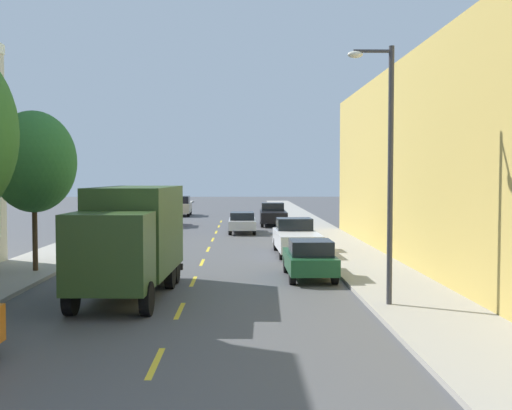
# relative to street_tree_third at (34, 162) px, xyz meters

# --- Properties ---
(ground_plane) EXTENTS (160.00, 160.00, 0.00)m
(ground_plane) POSITION_rel_street_tree_third_xyz_m (6.40, 11.13, -4.44)
(ground_plane) COLOR #4C4C4F
(sidewalk_left) EXTENTS (3.20, 120.00, 0.14)m
(sidewalk_left) POSITION_rel_street_tree_third_xyz_m (-0.70, 9.13, -4.37)
(sidewalk_left) COLOR #A39E93
(sidewalk_left) RESTS_ON ground_plane
(sidewalk_right) EXTENTS (3.20, 120.00, 0.14)m
(sidewalk_right) POSITION_rel_street_tree_third_xyz_m (13.50, 9.13, -4.37)
(sidewalk_right) COLOR #A39E93
(sidewalk_right) RESTS_ON ground_plane
(lane_centerline_dashes) EXTENTS (0.14, 47.20, 0.01)m
(lane_centerline_dashes) POSITION_rel_street_tree_third_xyz_m (6.40, 5.63, -4.44)
(lane_centerline_dashes) COLOR yellow
(lane_centerline_dashes) RESTS_ON ground_plane
(street_tree_third) EXTENTS (3.31, 3.31, 6.31)m
(street_tree_third) POSITION_rel_street_tree_third_xyz_m (0.00, 0.00, 0.00)
(street_tree_third) COLOR #47331E
(street_tree_third) RESTS_ON sidewalk_left
(street_lamp) EXTENTS (1.35, 0.28, 7.48)m
(street_lamp) POSITION_rel_street_tree_third_xyz_m (12.36, -6.74, -0.01)
(street_lamp) COLOR #38383D
(street_lamp) RESTS_ON sidewalk_right
(delivery_box_truck) EXTENTS (2.67, 7.46, 3.52)m
(delivery_box_truck) POSITION_rel_street_tree_third_xyz_m (4.61, -4.42, -2.47)
(delivery_box_truck) COLOR #2D471E
(delivery_box_truck) RESTS_ON ground_plane
(parked_sedan_burgundy) EXTENTS (1.84, 4.52, 1.43)m
(parked_sedan_burgundy) POSITION_rel_street_tree_third_xyz_m (2.10, 16.07, -3.69)
(parked_sedan_burgundy) COLOR maroon
(parked_sedan_burgundy) RESTS_ON ground_plane
(parked_suv_champagne) EXTENTS (2.06, 4.84, 1.93)m
(parked_suv_champagne) POSITION_rel_street_tree_third_xyz_m (2.19, 35.92, -3.45)
(parked_suv_champagne) COLOR tan
(parked_suv_champagne) RESTS_ON ground_plane
(parked_suv_red) EXTENTS (2.08, 4.85, 1.93)m
(parked_suv_red) POSITION_rel_street_tree_third_xyz_m (2.08, 23.62, -3.45)
(parked_suv_red) COLOR #AD1E1E
(parked_suv_red) RESTS_ON ground_plane
(parked_pickup_white) EXTENTS (2.12, 5.34, 1.73)m
(parked_pickup_white) POSITION_rel_street_tree_third_xyz_m (10.89, 5.97, -3.61)
(parked_pickup_white) COLOR silver
(parked_pickup_white) RESTS_ON ground_plane
(parked_pickup_black) EXTENTS (2.07, 5.32, 1.73)m
(parked_pickup_black) POSITION_rel_street_tree_third_xyz_m (10.63, 24.11, -3.61)
(parked_pickup_black) COLOR black
(parked_pickup_black) RESTS_ON ground_plane
(parked_hatchback_forest) EXTENTS (1.77, 4.01, 1.50)m
(parked_hatchback_forest) POSITION_rel_street_tree_third_xyz_m (10.75, -1.35, -3.68)
(parked_hatchback_forest) COLOR #194C28
(parked_hatchback_forest) RESTS_ON ground_plane
(moving_silver_sedan) EXTENTS (1.80, 4.50, 1.43)m
(moving_silver_sedan) POSITION_rel_street_tree_third_xyz_m (8.20, 17.52, -3.69)
(moving_silver_sedan) COLOR #B2B5BA
(moving_silver_sedan) RESTS_ON ground_plane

